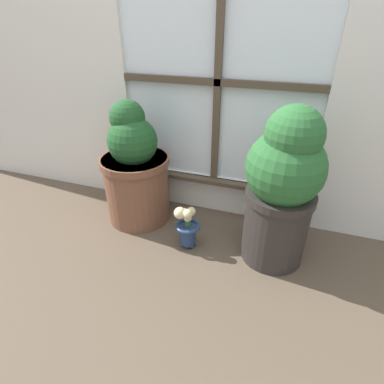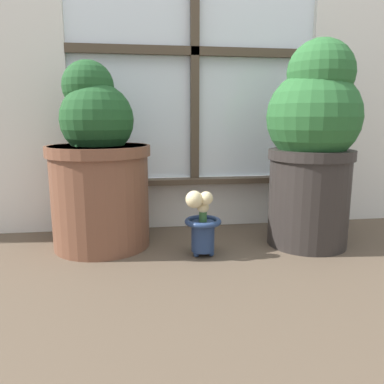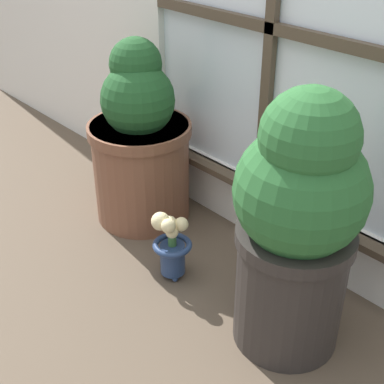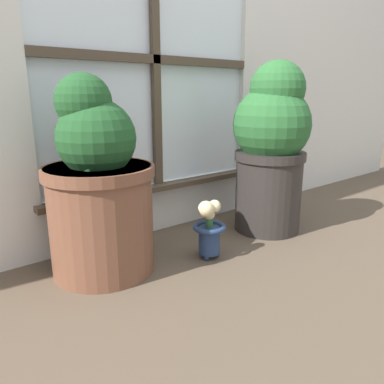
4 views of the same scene
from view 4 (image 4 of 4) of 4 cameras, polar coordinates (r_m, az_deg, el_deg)
The scene contains 4 objects.
ground_plane at distance 1.41m, azimuth 7.90°, elevation -11.62°, with size 10.00×10.00×0.00m, color brown.
potted_plant_left at distance 1.33m, azimuth -14.02°, elevation 0.49°, with size 0.38×0.38×0.69m.
potted_plant_right at distance 1.73m, azimuth 11.99°, elevation 6.94°, with size 0.34×0.34×0.77m.
flower_vase at distance 1.45m, azimuth 2.56°, elevation -5.30°, with size 0.13×0.13×0.24m.
Camera 4 is at (-0.94, -0.85, 0.63)m, focal length 35.00 mm.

